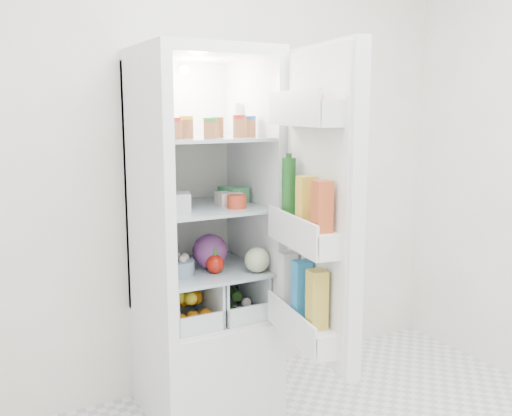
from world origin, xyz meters
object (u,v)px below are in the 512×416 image
refrigerator (201,281)px  mushroom_bowl (178,268)px  red_cabbage (210,251)px  fridge_door (316,213)px

refrigerator → mushroom_bowl: (-0.17, -0.12, 0.12)m
refrigerator → red_cabbage: (0.02, -0.08, 0.17)m
red_cabbage → mushroom_bowl: red_cabbage is taller
mushroom_bowl → fridge_door: fridge_door is taller
fridge_door → red_cabbage: bearing=32.2°
refrigerator → fridge_door: bearing=-68.3°
red_cabbage → fridge_door: size_ratio=0.13×
refrigerator → red_cabbage: 0.18m
mushroom_bowl → red_cabbage: bearing=12.2°
refrigerator → fridge_door: 0.81m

